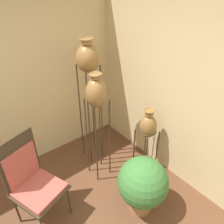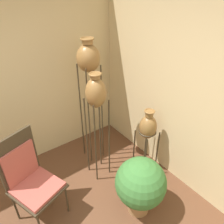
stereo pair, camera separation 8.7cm
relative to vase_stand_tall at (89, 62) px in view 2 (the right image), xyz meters
The scene contains 6 objects.
wall_right 1.68m from the vase_stand_tall, 62.75° to the right, with size 0.06×8.03×2.70m.
vase_stand_tall is the anchor object (origin of this frame).
vase_stand_medium 0.51m from the vase_stand_tall, 110.69° to the right, with size 0.27×0.27×1.62m.
vase_stand_short 1.22m from the vase_stand_tall, 56.30° to the right, with size 0.27×0.27×1.05m.
chair 1.59m from the vase_stand_tall, 157.67° to the right, with size 0.64×0.65×1.17m.
potted_plant 1.69m from the vase_stand_tall, 94.63° to the right, with size 0.62×0.62×0.81m.
Camera 2 is at (-0.14, -0.95, 2.58)m, focal length 35.00 mm.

